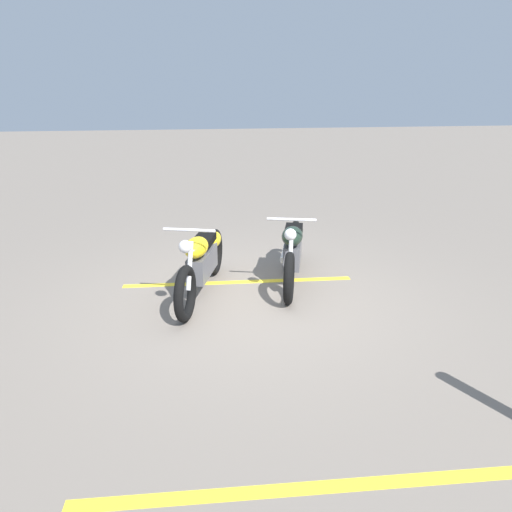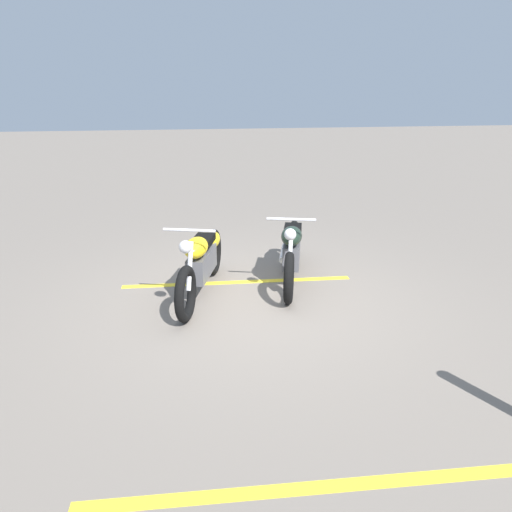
# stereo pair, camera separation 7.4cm
# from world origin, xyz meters

# --- Properties ---
(ground_plane) EXTENTS (60.00, 60.00, 0.00)m
(ground_plane) POSITION_xyz_m (0.00, 0.00, 0.00)
(ground_plane) COLOR slate
(motorcycle_bright_foreground) EXTENTS (2.16, 0.84, 1.04)m
(motorcycle_bright_foreground) POSITION_xyz_m (-0.36, -0.63, 0.46)
(motorcycle_bright_foreground) COLOR black
(motorcycle_bright_foreground) RESTS_ON ground
(motorcycle_dark_foreground) EXTENTS (2.17, 0.82, 1.04)m
(motorcycle_dark_foreground) POSITION_xyz_m (-0.65, 0.66, 0.46)
(motorcycle_dark_foreground) COLOR black
(motorcycle_dark_foreground) RESTS_ON ground
(parking_stripe_near) EXTENTS (0.33, 3.20, 0.01)m
(parking_stripe_near) POSITION_xyz_m (-0.65, -0.11, 0.00)
(parking_stripe_near) COLOR yellow
(parking_stripe_near) RESTS_ON ground
(parking_stripe_mid) EXTENTS (0.33, 3.20, 0.01)m
(parking_stripe_mid) POSITION_xyz_m (3.17, -0.15, 0.00)
(parking_stripe_mid) COLOR yellow
(parking_stripe_mid) RESTS_ON ground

